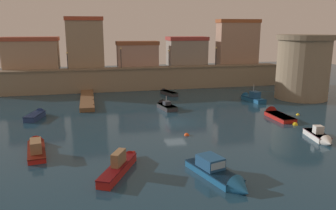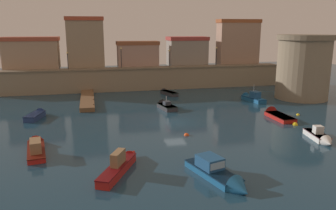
# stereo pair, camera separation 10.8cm
# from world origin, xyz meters

# --- Properties ---
(ground_plane) EXTENTS (131.78, 131.78, 0.00)m
(ground_plane) POSITION_xyz_m (0.00, 0.00, 0.00)
(ground_plane) COLOR #19384C
(quay_wall) EXTENTS (52.93, 2.92, 4.17)m
(quay_wall) POSITION_xyz_m (0.00, 23.27, 2.10)
(quay_wall) COLOR gray
(quay_wall) RESTS_ON ground
(old_town_backdrop) EXTENTS (48.99, 6.22, 9.36)m
(old_town_backdrop) POSITION_xyz_m (-2.22, 26.87, 7.67)
(old_town_backdrop) COLOR tan
(old_town_backdrop) RESTS_ON ground
(fortress_tower) EXTENTS (8.89, 8.89, 10.26)m
(fortress_tower) POSITION_xyz_m (23.69, 9.45, 5.19)
(fortress_tower) COLOR gray
(fortress_tower) RESTS_ON ground
(pier_dock) EXTENTS (2.05, 14.31, 0.70)m
(pier_dock) POSITION_xyz_m (-10.52, 14.81, 0.31)
(pier_dock) COLOR brown
(pier_dock) RESTS_ON ground
(quay_lamp_0) EXTENTS (0.32, 0.32, 3.03)m
(quay_lamp_0) POSITION_xyz_m (-13.63, 23.27, 6.22)
(quay_lamp_0) COLOR black
(quay_lamp_0) RESTS_ON quay_wall
(quay_lamp_1) EXTENTS (0.32, 0.32, 3.66)m
(quay_lamp_1) POSITION_xyz_m (-4.26, 23.27, 6.59)
(quay_lamp_1) COLOR black
(quay_lamp_1) RESTS_ON quay_wall
(quay_lamp_2) EXTENTS (0.32, 0.32, 3.14)m
(quay_lamp_2) POSITION_xyz_m (4.68, 23.27, 6.29)
(quay_lamp_2) COLOR black
(quay_lamp_2) RESTS_ON quay_wall
(quay_lamp_3) EXTENTS (0.32, 0.32, 3.53)m
(quay_lamp_3) POSITION_xyz_m (14.06, 23.27, 6.51)
(quay_lamp_3) COLOR black
(quay_lamp_3) RESTS_ON quay_wall
(moored_boat_0) EXTENTS (2.48, 5.81, 3.16)m
(moored_boat_0) POSITION_xyz_m (14.95, 9.85, 0.48)
(moored_boat_0) COLOR #195689
(moored_boat_0) RESTS_ON ground
(moored_boat_1) EXTENTS (2.12, 4.77, 1.76)m
(moored_boat_1) POSITION_xyz_m (12.85, -9.92, 0.39)
(moored_boat_1) COLOR white
(moored_boat_1) RESTS_ON ground
(moored_boat_2) EXTENTS (4.21, 6.93, 1.96)m
(moored_boat_2) POSITION_xyz_m (-7.78, -12.67, 0.51)
(moored_boat_2) COLOR red
(moored_boat_2) RESTS_ON ground
(moored_boat_4) EXTENTS (2.73, 5.20, 1.12)m
(moored_boat_4) POSITION_xyz_m (3.01, 17.74, 0.33)
(moored_boat_4) COLOR #333338
(moored_boat_4) RESTS_ON ground
(moored_boat_5) EXTENTS (2.53, 4.83, 1.33)m
(moored_boat_5) POSITION_xyz_m (-16.80, 6.23, 0.37)
(moored_boat_5) COLOR navy
(moored_boat_5) RESTS_ON ground
(moored_boat_6) EXTENTS (2.50, 4.80, 2.35)m
(moored_boat_6) POSITION_xyz_m (0.39, 7.69, 0.37)
(moored_boat_6) COLOR #333338
(moored_boat_6) RESTS_ON ground
(moored_boat_7) EXTENTS (2.46, 6.85, 1.96)m
(moored_boat_7) POSITION_xyz_m (-15.17, -6.42, 0.42)
(moored_boat_7) COLOR red
(moored_boat_7) RESTS_ON ground
(moored_boat_8) EXTENTS (1.90, 5.92, 1.76)m
(moored_boat_8) POSITION_xyz_m (13.39, -0.17, 0.28)
(moored_boat_8) COLOR red
(moored_boat_8) RESTS_ON ground
(moored_boat_9) EXTENTS (3.57, 6.97, 2.05)m
(moored_boat_9) POSITION_xyz_m (-0.62, -16.28, 0.46)
(moored_boat_9) COLOR #195689
(moored_boat_9) RESTS_ON ground
(mooring_buoy_0) EXTENTS (0.64, 0.64, 0.64)m
(mooring_buoy_0) POSITION_xyz_m (13.68, -4.26, 0.00)
(mooring_buoy_0) COLOR yellow
(mooring_buoy_0) RESTS_ON ground
(mooring_buoy_1) EXTENTS (0.44, 0.44, 0.44)m
(mooring_buoy_1) POSITION_xyz_m (16.78, -0.20, 0.00)
(mooring_buoy_1) COLOR yellow
(mooring_buoy_1) RESTS_ON ground
(mooring_buoy_2) EXTENTS (0.54, 0.54, 0.54)m
(mooring_buoy_2) POSITION_xyz_m (-0.06, -5.19, 0.00)
(mooring_buoy_2) COLOR #EA4C19
(mooring_buoy_2) RESTS_ON ground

